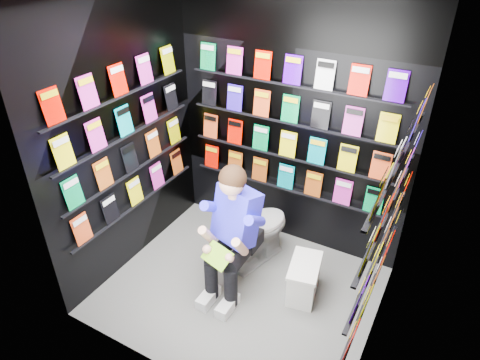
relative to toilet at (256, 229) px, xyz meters
The scene contains 13 objects.
floor 0.61m from the toilet, 80.03° to the right, with size 2.40×2.40×0.00m, color slate.
wall_back 1.07m from the toilet, 80.63° to the left, with size 2.40×0.04×2.60m, color black.
wall_front 1.75m from the toilet, 86.72° to the right, with size 2.40×0.04×2.60m, color black.
wall_left 1.53m from the toilet, 156.53° to the right, with size 0.04×2.00×2.60m, color black.
wall_right 1.66m from the toilet, 20.64° to the right, with size 0.04×2.00×2.60m, color black.
comics_back 1.06m from the toilet, 80.06° to the left, with size 2.10×0.06×1.37m, color #F30E00, non-canonical shape.
comics_left 1.51m from the toilet, 155.95° to the right, with size 0.06×1.70×1.37m, color #F30E00, non-canonical shape.
comics_right 1.64m from the toilet, 21.09° to the right, with size 0.06×1.70×1.37m, color #F30E00, non-canonical shape.
toilet is the anchor object (origin of this frame).
longbox 0.69m from the toilet, 20.55° to the right, with size 0.24×0.43×0.33m, color white.
longbox_lid 0.66m from the toilet, 20.55° to the right, with size 0.26×0.46×0.03m, color white.
reader 0.56m from the toilet, 90.00° to the right, with size 0.53×0.77×1.42m, color #1F18F1, non-canonical shape.
held_comic 0.76m from the toilet, 90.00° to the right, with size 0.27×0.01×0.18m, color green.
Camera 1 is at (1.42, -2.55, 3.00)m, focal length 32.00 mm.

